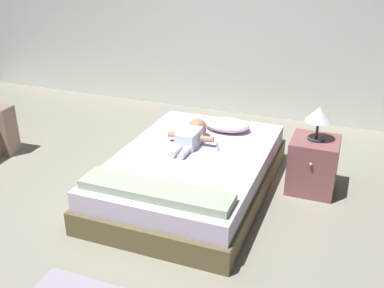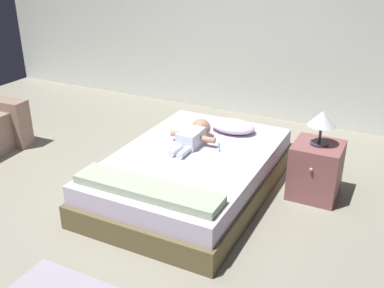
{
  "view_description": "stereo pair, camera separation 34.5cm",
  "coord_description": "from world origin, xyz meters",
  "views": [
    {
      "loc": [
        1.59,
        -2.63,
        2.12
      ],
      "look_at": [
        0.27,
        0.77,
        0.48
      ],
      "focal_mm": 42.0,
      "sensor_mm": 36.0,
      "label": 1
    },
    {
      "loc": [
        1.91,
        -2.49,
        2.12
      ],
      "look_at": [
        0.27,
        0.77,
        0.48
      ],
      "focal_mm": 42.0,
      "sensor_mm": 36.0,
      "label": 2
    }
  ],
  "objects": [
    {
      "name": "ground_plane",
      "position": [
        0.0,
        0.0,
        0.0
      ],
      "size": [
        8.0,
        8.0,
        0.0
      ],
      "primitive_type": "plane",
      "color": "gray"
    },
    {
      "name": "wall_behind_bed",
      "position": [
        0.0,
        3.0,
        1.45
      ],
      "size": [
        8.0,
        0.12,
        2.9
      ],
      "primitive_type": "cube",
      "color": "silver",
      "rests_on": "ground_plane"
    },
    {
      "name": "bed",
      "position": [
        0.27,
        0.77,
        0.18
      ],
      "size": [
        1.34,
        2.04,
        0.38
      ],
      "color": "brown",
      "rests_on": "ground_plane"
    },
    {
      "name": "pillow",
      "position": [
        0.4,
        1.42,
        0.44
      ],
      "size": [
        0.46,
        0.31,
        0.12
      ],
      "color": "silver",
      "rests_on": "bed"
    },
    {
      "name": "baby",
      "position": [
        0.18,
        1.01,
        0.46
      ],
      "size": [
        0.46,
        0.63,
        0.19
      ],
      "color": "silver",
      "rests_on": "bed"
    },
    {
      "name": "toothbrush",
      "position": [
        0.44,
        1.0,
        0.39
      ],
      "size": [
        0.08,
        0.16,
        0.02
      ],
      "color": "#2886E7",
      "rests_on": "bed"
    },
    {
      "name": "nightstand",
      "position": [
        1.3,
        1.2,
        0.25
      ],
      "size": [
        0.42,
        0.45,
        0.51
      ],
      "color": "#874F50",
      "rests_on": "ground_plane"
    },
    {
      "name": "lamp",
      "position": [
        1.3,
        1.2,
        0.73
      ],
      "size": [
        0.24,
        0.24,
        0.31
      ],
      "color": "#333338",
      "rests_on": "nightstand"
    },
    {
      "name": "blanket",
      "position": [
        0.27,
        0.01,
        0.41
      ],
      "size": [
        1.21,
        0.27,
        0.07
      ],
      "color": "#A3B794",
      "rests_on": "bed"
    }
  ]
}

